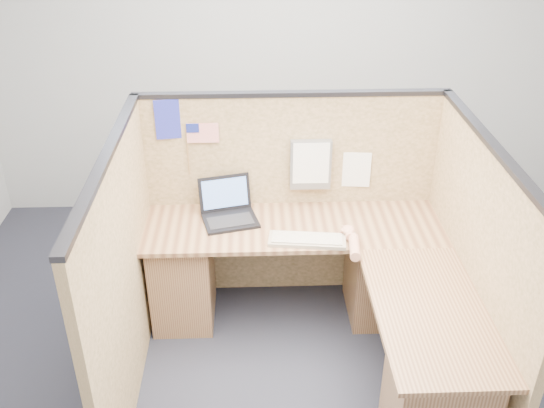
{
  "coord_description": "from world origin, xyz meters",
  "views": [
    {
      "loc": [
        -0.26,
        -2.69,
        2.82
      ],
      "look_at": [
        -0.15,
        0.5,
        0.99
      ],
      "focal_mm": 40.0,
      "sensor_mm": 36.0,
      "label": 1
    }
  ],
  "objects_px": {
    "laptop": "(230,209)",
    "mouse": "(348,233)",
    "l_desk": "(326,303)",
    "keyboard": "(307,240)"
  },
  "relations": [
    {
      "from": "laptop",
      "to": "mouse",
      "type": "distance_m",
      "value": 0.8
    },
    {
      "from": "l_desk",
      "to": "keyboard",
      "type": "bearing_deg",
      "value": 120.55
    },
    {
      "from": "mouse",
      "to": "l_desk",
      "type": "bearing_deg",
      "value": -121.2
    },
    {
      "from": "keyboard",
      "to": "l_desk",
      "type": "bearing_deg",
      "value": -52.76
    },
    {
      "from": "l_desk",
      "to": "keyboard",
      "type": "height_order",
      "value": "keyboard"
    },
    {
      "from": "laptop",
      "to": "mouse",
      "type": "xyz_separation_m",
      "value": [
        0.75,
        -0.26,
        -0.04
      ]
    },
    {
      "from": "laptop",
      "to": "keyboard",
      "type": "height_order",
      "value": "laptop"
    },
    {
      "from": "laptop",
      "to": "keyboard",
      "type": "xyz_separation_m",
      "value": [
        0.48,
        -0.32,
        -0.05
      ]
    },
    {
      "from": "laptop",
      "to": "mouse",
      "type": "bearing_deg",
      "value": -32.9
    },
    {
      "from": "l_desk",
      "to": "laptop",
      "type": "relative_size",
      "value": 4.77
    }
  ]
}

